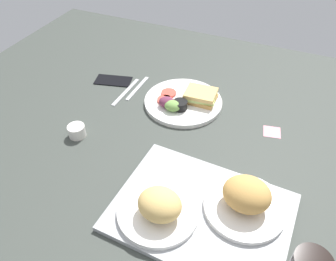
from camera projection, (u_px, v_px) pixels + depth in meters
ground_plane at (177, 139)px, 110.33cm from camera, size 190.00×150.00×3.00cm
serving_tray at (201, 212)px, 86.27cm from camera, size 46.45×35.00×1.60cm
bread_plate_near at (246, 199)px, 83.82cm from camera, size 21.20×21.20×9.78cm
bread_plate_far at (159, 207)px, 82.59cm from camera, size 21.20×21.20×9.02cm
plate_with_salad at (185, 101)px, 120.62cm from camera, size 28.47×28.47×5.40cm
espresso_cup at (77, 131)px, 108.00cm from camera, size 5.60×5.60×4.00cm
fork at (137, 88)px, 129.34cm from camera, size 1.59×17.01×0.50cm
knife at (126, 92)px, 127.49cm from camera, size 1.80×19.03×0.50cm
cell_phone at (113, 80)px, 133.13cm from camera, size 15.73×10.53×0.80cm
sticky_note at (272, 132)px, 110.59cm from camera, size 6.56×6.56×0.12cm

